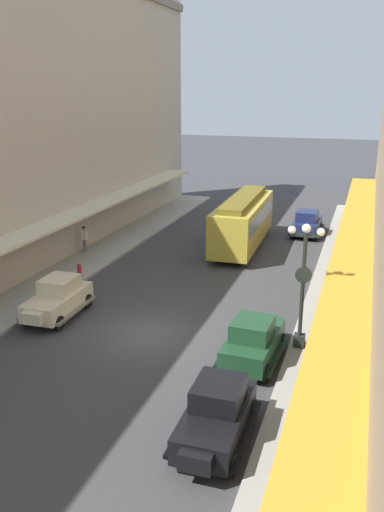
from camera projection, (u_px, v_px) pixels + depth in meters
name	position (u px, v px, depth m)	size (l,w,h in m)	color
ground_plane	(149.00, 334.00, 23.53)	(200.00, 200.00, 0.00)	#38383A
sidewalk_left	(4.00, 311.00, 25.75)	(3.00, 60.00, 0.15)	#99968E
sidewalk_right	(325.00, 358.00, 21.27)	(3.00, 60.00, 0.15)	#99968E
parked_car_0	(253.00, 339.00, 20.93)	(2.30, 4.32, 1.84)	#193D23
parked_car_1	(58.00, 297.00, 25.14)	(2.24, 4.30, 1.84)	beige
parked_car_2	(307.00, 223.00, 39.08)	(2.26, 4.30, 1.84)	#19234C
parked_car_3	(217.00, 413.00, 16.21)	(2.18, 4.28, 1.84)	black
streetcar	(243.00, 220.00, 35.85)	(2.77, 9.67, 3.46)	gold
lamp_post_with_clock	(303.00, 281.00, 21.28)	(1.42, 0.44, 5.16)	black
fire_hydrant	(79.00, 271.00, 30.00)	(0.24, 0.24, 0.82)	#B21E19
pedestrian_0	(84.00, 239.00, 34.52)	(0.36, 0.28, 1.67)	slate
pedestrian_1	(350.00, 316.00, 22.99)	(0.36, 0.24, 1.64)	#4C4238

